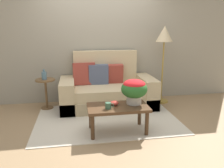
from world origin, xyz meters
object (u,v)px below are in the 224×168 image
(side_table, at_px, (46,89))
(coffee_mug, at_px, (108,106))
(table_vase, at_px, (44,75))
(couch, at_px, (107,91))
(coffee_table, at_px, (118,110))
(snack_bowl, at_px, (114,103))
(potted_plant, at_px, (134,89))
(floor_lamp, at_px, (164,40))

(side_table, height_order, coffee_mug, side_table)
(coffee_mug, bearing_deg, table_vase, 128.76)
(couch, xyz_separation_m, coffee_table, (-0.01, -1.23, 0.04))
(coffee_table, xyz_separation_m, snack_bowl, (-0.05, 0.05, 0.10))
(coffee_table, relative_size, side_table, 1.54)
(couch, height_order, potted_plant, couch)
(couch, relative_size, table_vase, 9.57)
(side_table, relative_size, snack_bowl, 4.51)
(coffee_table, xyz_separation_m, side_table, (-1.23, 1.27, 0.06))
(side_table, distance_m, potted_plant, 1.94)
(floor_lamp, relative_size, table_vase, 8.21)
(side_table, xyz_separation_m, coffee_mug, (1.07, -1.36, 0.06))
(couch, distance_m, coffee_mug, 1.34)
(side_table, relative_size, table_vase, 3.07)
(couch, height_order, table_vase, couch)
(floor_lamp, xyz_separation_m, snack_bowl, (-1.29, -1.25, -0.89))
(couch, bearing_deg, snack_bowl, -92.63)
(floor_lamp, bearing_deg, potted_plant, -128.13)
(potted_plant, height_order, snack_bowl, potted_plant)
(side_table, distance_m, coffee_mug, 1.73)
(snack_bowl, bearing_deg, floor_lamp, 44.24)
(side_table, relative_size, potted_plant, 1.49)
(couch, xyz_separation_m, potted_plant, (0.27, -1.16, 0.35))
(coffee_table, height_order, coffee_mug, coffee_mug)
(coffee_table, distance_m, potted_plant, 0.42)
(side_table, xyz_separation_m, snack_bowl, (1.18, -1.22, 0.05))
(floor_lamp, distance_m, table_vase, 2.57)
(potted_plant, bearing_deg, floor_lamp, 51.87)
(couch, height_order, floor_lamp, floor_lamp)
(side_table, bearing_deg, floor_lamp, 0.70)
(couch, distance_m, side_table, 1.24)
(couch, relative_size, coffee_mug, 14.39)
(floor_lamp, bearing_deg, coffee_mug, -135.34)
(snack_bowl, height_order, table_vase, table_vase)
(couch, height_order, coffee_mug, couch)
(couch, xyz_separation_m, table_vase, (-1.25, 0.02, 0.37))
(floor_lamp, bearing_deg, snack_bowl, -135.76)
(potted_plant, xyz_separation_m, coffee_mug, (-0.44, -0.16, -0.20))
(potted_plant, bearing_deg, coffee_mug, -160.31)
(side_table, bearing_deg, snack_bowl, -45.92)
(couch, bearing_deg, coffee_table, -90.39)
(coffee_table, bearing_deg, potted_plant, 14.56)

